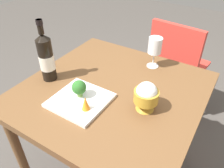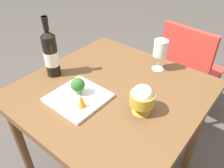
# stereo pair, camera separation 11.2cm
# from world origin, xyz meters

# --- Properties ---
(dining_table) EXTENTS (0.88, 0.88, 0.75)m
(dining_table) POSITION_xyz_m (0.00, 0.00, 0.66)
(dining_table) COLOR brown
(dining_table) RESTS_ON ground_plane
(chair_by_wall) EXTENTS (0.44, 0.44, 0.85)m
(chair_by_wall) POSITION_xyz_m (-0.09, -0.83, 0.53)
(chair_by_wall) COLOR red
(chair_by_wall) RESTS_ON ground_plane
(wine_bottle) EXTENTS (0.08, 0.08, 0.33)m
(wine_bottle) POSITION_xyz_m (0.33, 0.10, 0.88)
(wine_bottle) COLOR black
(wine_bottle) RESTS_ON dining_table
(wine_glass) EXTENTS (0.08, 0.08, 0.18)m
(wine_glass) POSITION_xyz_m (-0.09, -0.31, 0.88)
(wine_glass) COLOR white
(wine_glass) RESTS_ON dining_table
(rice_bowl) EXTENTS (0.11, 0.11, 0.14)m
(rice_bowl) POSITION_xyz_m (-0.20, 0.05, 0.82)
(rice_bowl) COLOR gold
(rice_bowl) RESTS_ON dining_table
(serving_plate) EXTENTS (0.25, 0.25, 0.02)m
(serving_plate) POSITION_xyz_m (0.07, 0.16, 0.76)
(serving_plate) COLOR white
(serving_plate) RESTS_ON dining_table
(broccoli_floret) EXTENTS (0.07, 0.07, 0.09)m
(broccoli_floret) POSITION_xyz_m (0.09, 0.15, 0.81)
(broccoli_floret) COLOR #729E4C
(broccoli_floret) RESTS_ON serving_plate
(carrot_garnish_left) EXTENTS (0.04, 0.04, 0.07)m
(carrot_garnish_left) POSITION_xyz_m (0.01, 0.20, 0.80)
(carrot_garnish_left) COLOR orange
(carrot_garnish_left) RESTS_ON serving_plate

